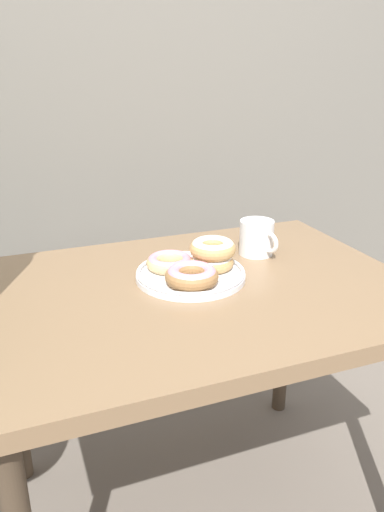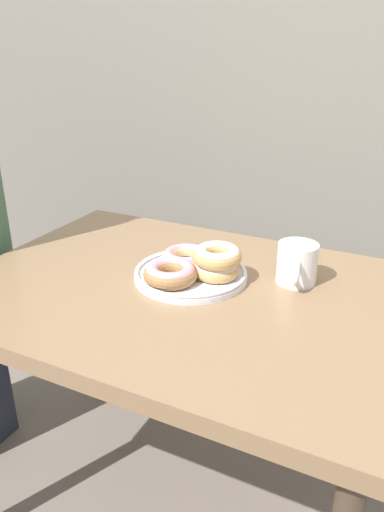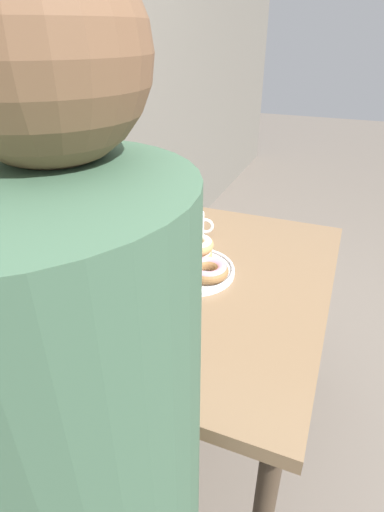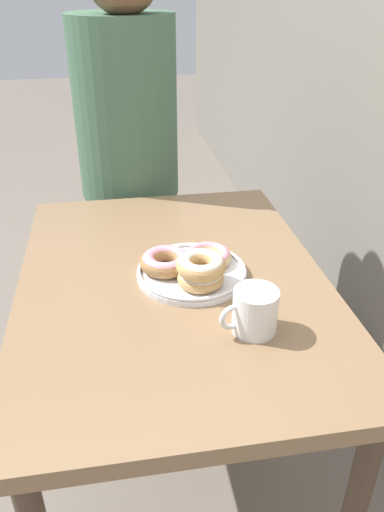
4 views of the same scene
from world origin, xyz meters
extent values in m
plane|color=#70665B|center=(0.00, 0.00, 0.00)|extent=(14.00, 14.00, 0.00)
cube|color=#846647|center=(0.00, 0.35, 0.71)|extent=(1.05, 0.76, 0.04)
cylinder|color=#473828|center=(0.46, 0.03, 0.34)|extent=(0.05, 0.05, 0.69)
cylinder|color=#473828|center=(-0.46, 0.67, 0.34)|extent=(0.05, 0.05, 0.69)
cylinder|color=#473828|center=(0.46, 0.67, 0.34)|extent=(0.05, 0.05, 0.69)
cylinder|color=white|center=(0.00, 0.40, 0.73)|extent=(0.28, 0.28, 0.01)
torus|color=white|center=(0.00, 0.40, 0.74)|extent=(0.27, 0.27, 0.01)
torus|color=tan|center=(0.06, 0.41, 0.76)|extent=(0.12, 0.12, 0.03)
torus|color=white|center=(0.06, 0.41, 0.76)|extent=(0.11, 0.11, 0.03)
torus|color=#D6B27A|center=(-0.04, 0.44, 0.76)|extent=(0.15, 0.15, 0.03)
torus|color=pink|center=(-0.04, 0.44, 0.76)|extent=(0.14, 0.14, 0.03)
torus|color=#9E7042|center=(-0.02, 0.33, 0.76)|extent=(0.18, 0.18, 0.04)
torus|color=pink|center=(-0.02, 0.33, 0.77)|extent=(0.17, 0.17, 0.03)
torus|color=tan|center=(0.06, 0.41, 0.79)|extent=(0.17, 0.17, 0.04)
torus|color=silver|center=(0.06, 0.41, 0.80)|extent=(0.15, 0.15, 0.03)
cylinder|color=white|center=(0.23, 0.49, 0.77)|extent=(0.10, 0.10, 0.10)
cylinder|color=#382114|center=(0.23, 0.49, 0.82)|extent=(0.08, 0.08, 0.00)
torus|color=white|center=(0.25, 0.44, 0.77)|extent=(0.03, 0.06, 0.06)
cylinder|color=#42664C|center=(-0.73, 0.28, 0.97)|extent=(0.36, 0.36, 0.61)
sphere|color=brown|center=(-0.66, 0.29, 1.38)|extent=(0.23, 0.23, 0.23)
camera|label=1|loc=(-0.41, -0.68, 1.23)|focal=35.00mm
camera|label=2|loc=(0.49, -0.58, 1.26)|focal=35.00mm
camera|label=3|loc=(-1.01, -0.01, 1.40)|focal=28.00mm
camera|label=4|loc=(1.05, 0.22, 1.39)|focal=35.00mm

